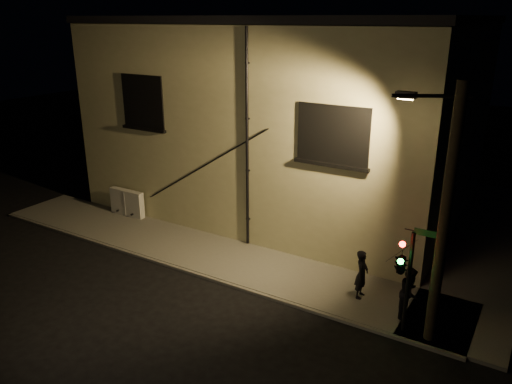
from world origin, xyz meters
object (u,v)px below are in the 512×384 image
Objects in this scene: pedestrian_a at (362,274)px; utility_cabinet at (127,203)px; traffic_signal at (402,263)px; pedestrian_b at (410,293)px; streetlamp_pole at (442,214)px.

utility_cabinet is at bearing 81.06° from pedestrian_a.
pedestrian_a is at bearing 140.71° from traffic_signal.
pedestrian_b is 0.22× the size of streetlamp_pole.
utility_cabinet is 0.56× the size of traffic_signal.
streetlamp_pole is at bearing -131.35° from pedestrian_b.
utility_cabinet is at bearing 169.20° from traffic_signal.
pedestrian_a is 1.68m from pedestrian_b.
traffic_signal reaches higher than pedestrian_b.
utility_cabinet is 11.72m from pedestrian_a.
streetlamp_pole reaches higher than pedestrian_b.
streetlamp_pole is at bearing 12.35° from traffic_signal.
streetlamp_pole reaches higher than traffic_signal.
streetlamp_pole is (0.73, -0.70, 2.95)m from pedestrian_b.
pedestrian_a reaches higher than utility_cabinet.
pedestrian_b is (13.29, -1.63, 0.22)m from utility_cabinet.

